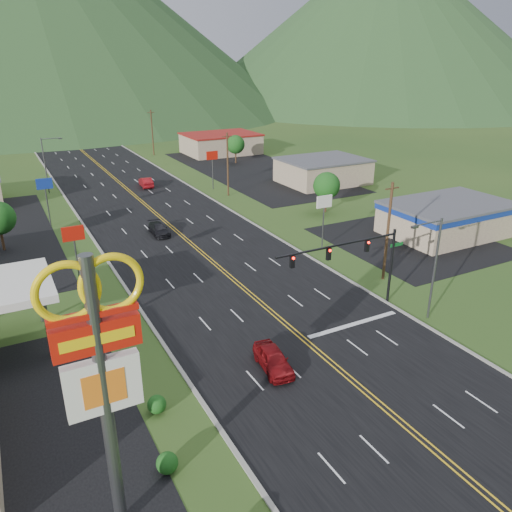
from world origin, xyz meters
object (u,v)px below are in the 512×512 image
traffic_signal (357,255)px  car_red_near (273,360)px  pylon_sign (100,359)px  car_red_far (146,182)px  streetlight_west (47,162)px  car_dark_mid (159,229)px  streetlight_east (433,263)px

traffic_signal → car_red_near: 12.37m
traffic_signal → car_red_near: size_ratio=2.86×
pylon_sign → car_red_far: 68.32m
streetlight_west → car_red_near: size_ratio=1.96×
car_red_near → car_dark_mid: size_ratio=0.97×
streetlight_west → car_dark_mid: (9.34, -28.27, -4.50)m
car_red_near → car_red_far: 57.54m
pylon_sign → streetlight_east: pylon_sign is taller
car_red_far → streetlight_east: bearing=102.6°
streetlight_west → car_red_near: (7.52, -60.38, -4.40)m
pylon_sign → car_dark_mid: (14.66, 39.73, -8.62)m
traffic_signal → car_red_far: (-3.15, 52.68, -4.51)m
car_dark_mid → car_red_far: 25.58m
traffic_signal → streetlight_west: size_ratio=1.46×
streetlight_west → pylon_sign: bearing=-94.5°
streetlight_east → streetlight_west: (-22.86, 60.00, 0.00)m
traffic_signal → car_red_far: size_ratio=2.64×
traffic_signal → streetlight_west: streetlight_west is taller
traffic_signal → car_red_far: traffic_signal is taller
traffic_signal → car_dark_mid: size_ratio=2.79×
streetlight_west → car_red_near: 61.01m
car_red_far → pylon_sign: bearing=77.3°
car_dark_mid → car_red_near: bearing=-92.3°
streetlight_east → streetlight_west: same height
traffic_signal → car_dark_mid: 29.47m
traffic_signal → car_red_far: 52.96m
streetlight_east → streetlight_west: 64.21m
traffic_signal → car_dark_mid: bearing=107.6°
pylon_sign → car_red_far: pylon_sign is taller
car_red_near → car_dark_mid: bearing=94.3°
streetlight_east → car_red_near: bearing=-178.6°
traffic_signal → streetlight_west: bearing=108.0°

